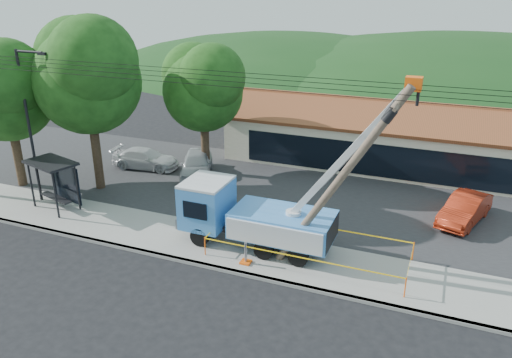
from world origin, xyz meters
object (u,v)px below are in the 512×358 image
object	(u,v)px
car_red	(462,223)
leaning_pole	(345,173)
car_silver	(197,177)
bus_shelter	(55,173)
utility_truck	(252,214)
car_white	(146,169)

from	to	relation	value
car_red	leaning_pole	bearing A→B (deg)	-106.26
car_silver	bus_shelter	bearing A→B (deg)	-146.55
bus_shelter	leaning_pole	bearing A→B (deg)	13.37
utility_truck	leaning_pole	size ratio (longest dim) A/B	1.24
car_red	car_white	world-z (taller)	car_red
utility_truck	bus_shelter	bearing A→B (deg)	-179.58
car_red	car_white	size ratio (longest dim) A/B	0.97
car_silver	car_white	bearing A→B (deg)	156.85
utility_truck	car_red	world-z (taller)	utility_truck
utility_truck	bus_shelter	distance (m)	12.07
utility_truck	car_white	xyz separation A→B (m)	(-11.19, 7.46, -1.78)
car_silver	car_red	bearing A→B (deg)	-26.07
utility_truck	car_white	world-z (taller)	utility_truck
leaning_pole	utility_truck	bearing A→B (deg)	169.93
leaning_pole	car_silver	bearing A→B (deg)	144.64
leaning_pole	bus_shelter	xyz separation A→B (m)	(-16.62, 0.72, -2.65)
leaning_pole	bus_shelter	size ratio (longest dim) A/B	2.64
bus_shelter	car_red	size ratio (longest dim) A/B	0.72
car_silver	car_white	distance (m)	4.05
leaning_pole	car_silver	size ratio (longest dim) A/B	1.78
bus_shelter	car_white	bearing A→B (deg)	99.23
car_red	car_white	bearing A→B (deg)	-163.62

